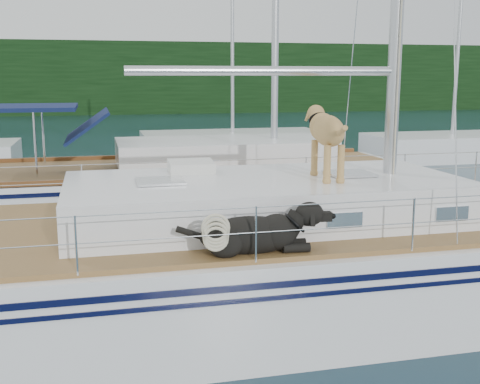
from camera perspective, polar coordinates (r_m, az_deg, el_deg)
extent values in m
plane|color=black|center=(8.31, -3.09, -11.31)|extent=(120.00, 120.00, 0.00)
cube|color=black|center=(52.59, -12.26, 10.52)|extent=(90.00, 3.00, 6.00)
cube|color=#595147|center=(53.85, -12.19, 7.97)|extent=(92.00, 1.00, 1.20)
cube|color=white|center=(8.13, -3.13, -8.05)|extent=(12.00, 3.80, 1.40)
cube|color=olive|center=(7.93, -3.18, -3.05)|extent=(11.52, 3.50, 0.06)
cube|color=white|center=(8.04, 2.41, -0.62)|extent=(5.20, 2.50, 0.55)
cylinder|color=silver|center=(7.88, 2.51, 11.40)|extent=(3.60, 0.12, 0.12)
cylinder|color=silver|center=(6.13, -0.28, -1.54)|extent=(10.56, 0.01, 0.01)
cylinder|color=silver|center=(9.51, -5.13, 2.89)|extent=(10.56, 0.01, 0.01)
cube|color=#1B43AD|center=(9.09, -2.63, -0.89)|extent=(0.66, 0.50, 0.05)
cube|color=silver|center=(8.50, -4.66, 2.41)|extent=(0.64, 0.52, 0.16)
torus|color=beige|center=(6.16, -2.32, -3.40)|extent=(0.39, 0.16, 0.37)
cube|color=white|center=(13.74, -6.44, -0.45)|extent=(11.00, 3.50, 1.30)
cube|color=olive|center=(13.63, -6.49, 2.23)|extent=(10.56, 3.29, 0.06)
cube|color=white|center=(13.78, -1.56, 3.86)|extent=(4.80, 2.30, 0.55)
cube|color=#111E49|center=(13.48, -20.36, 7.52)|extent=(2.40, 2.30, 0.08)
cube|color=white|center=(24.33, -0.71, 4.44)|extent=(7.20, 3.00, 1.10)
cylinder|color=silver|center=(24.34, -0.74, 17.66)|extent=(0.14, 0.14, 11.00)
cube|color=white|center=(24.69, 19.40, 3.92)|extent=(6.40, 3.00, 1.10)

